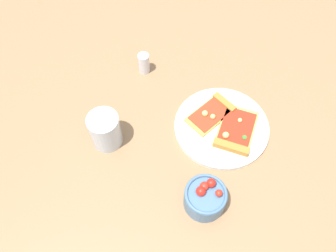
{
  "coord_description": "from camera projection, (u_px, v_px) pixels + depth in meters",
  "views": [
    {
      "loc": [
        -0.5,
        0.04,
        0.86
      ],
      "look_at": [
        0.01,
        0.1,
        0.03
      ],
      "focal_mm": 38.06,
      "sensor_mm": 36.0,
      "label": 1
    }
  ],
  "objects": [
    {
      "name": "ground_plane",
      "position": [
        203.0,
        139.0,
        0.99
      ],
      "size": [
        2.4,
        2.4,
        0.0
      ],
      "primitive_type": "plane",
      "color": "#93704C",
      "rests_on": "ground"
    },
    {
      "name": "plate",
      "position": [
        221.0,
        127.0,
        1.0
      ],
      "size": [
        0.26,
        0.26,
        0.01
      ],
      "primitive_type": "cylinder",
      "color": "white",
      "rests_on": "ground_plane"
    },
    {
      "name": "pizza_slice_near",
      "position": [
        213.0,
        112.0,
        1.01
      ],
      "size": [
        0.15,
        0.15,
        0.02
      ],
      "color": "gold",
      "rests_on": "plate"
    },
    {
      "name": "pizza_slice_far",
      "position": [
        235.0,
        133.0,
        0.98
      ],
      "size": [
        0.17,
        0.13,
        0.02
      ],
      "color": "#E5B256",
      "rests_on": "plate"
    },
    {
      "name": "salad_bowl",
      "position": [
        205.0,
        197.0,
        0.86
      ],
      "size": [
        0.1,
        0.1,
        0.08
      ],
      "color": "#4C7299",
      "rests_on": "ground_plane"
    },
    {
      "name": "soda_glass",
      "position": [
        105.0,
        131.0,
        0.95
      ],
      "size": [
        0.08,
        0.08,
        0.1
      ],
      "color": "silver",
      "rests_on": "ground_plane"
    },
    {
      "name": "pepper_shaker",
      "position": [
        144.0,
        62.0,
        1.08
      ],
      "size": [
        0.03,
        0.03,
        0.08
      ],
      "color": "silver",
      "rests_on": "ground_plane"
    }
  ]
}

